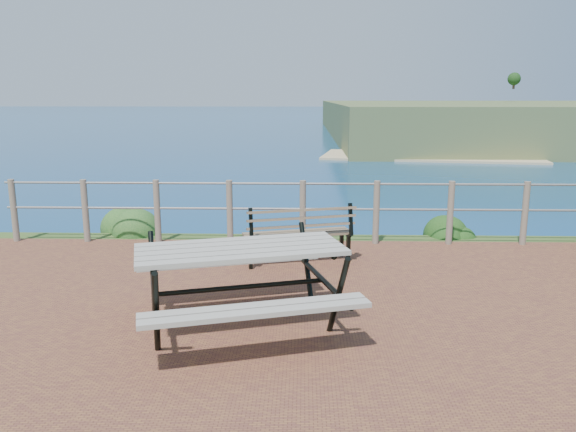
% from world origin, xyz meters
% --- Properties ---
extents(ground, '(10.00, 7.00, 0.12)m').
position_xyz_m(ground, '(0.00, 0.00, 0.00)').
color(ground, brown).
rests_on(ground, ground).
extents(ocean, '(1200.00, 1200.00, 0.00)m').
position_xyz_m(ocean, '(0.00, 200.00, 0.00)').
color(ocean, '#14547B').
rests_on(ocean, ground).
extents(safety_railing, '(9.40, 0.10, 1.00)m').
position_xyz_m(safety_railing, '(0.00, 3.35, 0.57)').
color(safety_railing, '#6B5B4C').
rests_on(safety_railing, ground).
extents(picnic_table, '(2.15, 1.68, 0.84)m').
position_xyz_m(picnic_table, '(-0.60, -0.01, 0.54)').
color(picnic_table, '#9A968A').
rests_on(picnic_table, ground).
extents(park_bench, '(1.55, 0.78, 0.85)m').
position_xyz_m(park_bench, '(-0.06, 2.29, 0.56)').
color(park_bench, brown).
rests_on(park_bench, ground).
extents(shrub_lip_west, '(0.85, 0.85, 0.62)m').
position_xyz_m(shrub_lip_west, '(-2.96, 4.18, 0.00)').
color(shrub_lip_west, '#1D4F1F').
rests_on(shrub_lip_west, ground).
extents(shrub_lip_east, '(0.74, 0.74, 0.48)m').
position_xyz_m(shrub_lip_east, '(2.53, 4.10, 0.00)').
color(shrub_lip_east, '#163D12').
rests_on(shrub_lip_east, ground).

